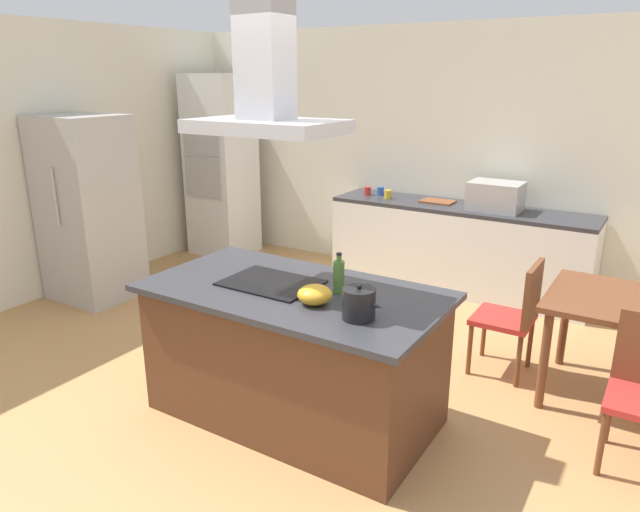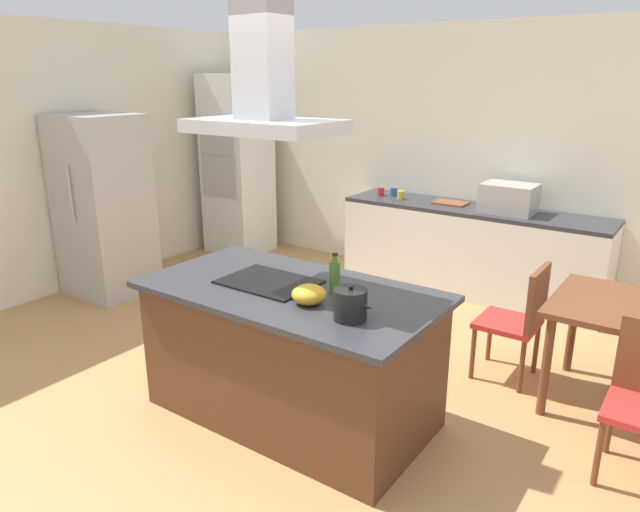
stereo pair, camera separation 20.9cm
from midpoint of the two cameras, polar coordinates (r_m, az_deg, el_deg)
ground at (r=5.17m, az=8.74°, el=-7.71°), size 16.00×16.00×0.00m
wall_back at (r=6.37m, az=16.52°, el=9.24°), size 7.20×0.10×2.70m
wall_left at (r=6.68m, az=-20.69°, el=9.19°), size 0.10×8.80×2.70m
kitchen_island at (r=3.81m, az=-1.29°, el=-9.50°), size 1.90×1.03×0.90m
cooktop at (r=3.73m, az=-3.48°, el=-2.57°), size 0.60×0.44×0.01m
tea_kettle at (r=3.16m, az=4.94°, el=-4.80°), size 0.24×0.18×0.20m
olive_oil_bottle at (r=3.52m, az=3.18°, el=-2.03°), size 0.07×0.07×0.25m
mixing_bowl at (r=3.37m, az=0.68°, el=-3.83°), size 0.21×0.21×0.11m
back_counter at (r=6.18m, az=15.52°, el=0.52°), size 2.67×0.62×0.90m
countertop_microwave at (r=5.94m, az=19.11°, el=5.41°), size 0.50×0.38×0.28m
coffee_mug_red at (r=6.49m, az=6.94°, el=6.34°), size 0.08×0.08×0.09m
coffee_mug_blue at (r=6.50m, az=8.21°, el=6.30°), size 0.08×0.08×0.09m
coffee_mug_yellow at (r=6.32m, az=8.93°, el=5.96°), size 0.08×0.08×0.09m
cutting_board at (r=6.20m, az=13.71°, el=5.11°), size 0.34×0.24×0.02m
wall_oven_stack at (r=7.37m, az=-7.35°, el=8.88°), size 0.70×0.66×2.20m
refrigerator at (r=6.23m, az=-19.70°, el=4.64°), size 0.80×0.73×1.82m
chair_at_left_end at (r=4.49m, az=20.44°, el=-5.57°), size 0.42×0.42×0.89m
range_hood at (r=3.51m, az=-3.84°, el=16.11°), size 0.90×0.55×0.78m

